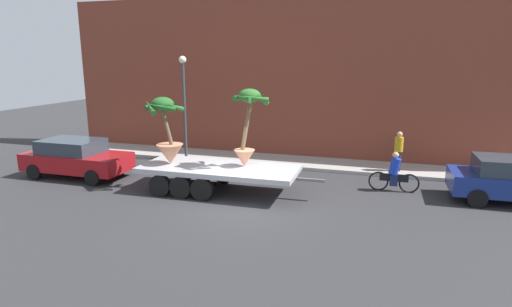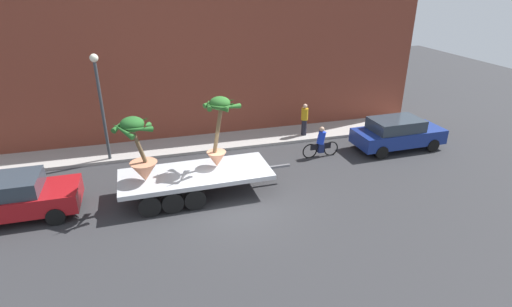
{
  "view_description": "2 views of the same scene",
  "coord_description": "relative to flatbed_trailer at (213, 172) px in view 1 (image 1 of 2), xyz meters",
  "views": [
    {
      "loc": [
        4.43,
        -12.9,
        4.95
      ],
      "look_at": [
        -0.04,
        1.45,
        1.49
      ],
      "focal_mm": 29.61,
      "sensor_mm": 36.0,
      "label": 1
    },
    {
      "loc": [
        -2.96,
        -13.05,
        8.05
      ],
      "look_at": [
        1.17,
        1.49,
        1.31
      ],
      "focal_mm": 28.39,
      "sensor_mm": 36.0,
      "label": 2
    }
  ],
  "objects": [
    {
      "name": "cyclist",
      "position": [
        6.48,
        2.04,
        -0.1
      ],
      "size": [
        1.84,
        0.34,
        1.54
      ],
      "color": "black",
      "rests_on": "ground"
    },
    {
      "name": "building_facade",
      "position": [
        1.63,
        6.7,
        3.15
      ],
      "size": [
        24.0,
        1.2,
        7.83
      ],
      "primitive_type": "cube",
      "color": "brown",
      "rests_on": "ground"
    },
    {
      "name": "flatbed_trailer",
      "position": [
        0.0,
        0.0,
        0.0
      ],
      "size": [
        6.86,
        2.45,
        0.98
      ],
      "color": "#B7BABF",
      "rests_on": "ground"
    },
    {
      "name": "sidewalk",
      "position": [
        1.63,
        5.0,
        -0.69
      ],
      "size": [
        24.0,
        2.2,
        0.15
      ],
      "primitive_type": "cube",
      "color": "#A39E99",
      "rests_on": "ground"
    },
    {
      "name": "potted_palm_middle",
      "position": [
        -1.72,
        -0.19,
        1.39
      ],
      "size": [
        1.47,
        1.49,
        2.52
      ],
      "color": "tan",
      "rests_on": "flatbed_trailer"
    },
    {
      "name": "pedestrian_near_gate",
      "position": [
        6.64,
        4.56,
        0.28
      ],
      "size": [
        0.36,
        0.36,
        1.71
      ],
      "color": "black",
      "rests_on": "sidewalk"
    },
    {
      "name": "potted_palm_rear",
      "position": [
        1.29,
        0.3,
        1.86
      ],
      "size": [
        1.42,
        1.52,
        2.86
      ],
      "color": "tan",
      "rests_on": "flatbed_trailer"
    },
    {
      "name": "ground_plane",
      "position": [
        1.63,
        -1.1,
        -0.76
      ],
      "size": [
        60.0,
        60.0,
        0.0
      ],
      "primitive_type": "plane",
      "color": "#2D2D30"
    },
    {
      "name": "trailing_car",
      "position": [
        -6.26,
        0.13,
        0.06
      ],
      "size": [
        4.39,
        1.98,
        1.58
      ],
      "color": "maroon",
      "rests_on": "ground"
    },
    {
      "name": "street_lamp",
      "position": [
        -3.2,
        4.2,
        2.47
      ],
      "size": [
        0.36,
        0.36,
        4.83
      ],
      "color": "#383D42",
      "rests_on": "sidewalk"
    }
  ]
}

